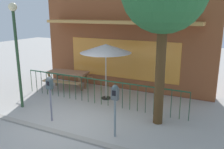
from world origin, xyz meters
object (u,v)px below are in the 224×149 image
parking_meter_near (50,87)px  patio_umbrella (106,49)px  parking_meter_far (115,97)px  street_lamp (16,41)px  picnic_table_left (68,75)px

parking_meter_near → patio_umbrella: bearing=77.1°
parking_meter_near → parking_meter_far: 2.23m
patio_umbrella → parking_meter_far: bearing=-57.4°
parking_meter_far → street_lamp: 4.18m
picnic_table_left → parking_meter_near: bearing=-62.2°
picnic_table_left → parking_meter_near: (1.59, -3.03, 0.51)m
patio_umbrella → parking_meter_near: (-0.59, -2.57, -0.88)m
parking_meter_near → parking_meter_far: (2.23, -0.00, 0.03)m
street_lamp → parking_meter_near: bearing=-14.1°
picnic_table_left → patio_umbrella: 2.63m
picnic_table_left → parking_meter_near: 3.46m
parking_meter_far → parking_meter_near: bearing=180.0°
parking_meter_far → street_lamp: street_lamp is taller
street_lamp → patio_umbrella: bearing=42.4°
patio_umbrella → parking_meter_near: patio_umbrella is taller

